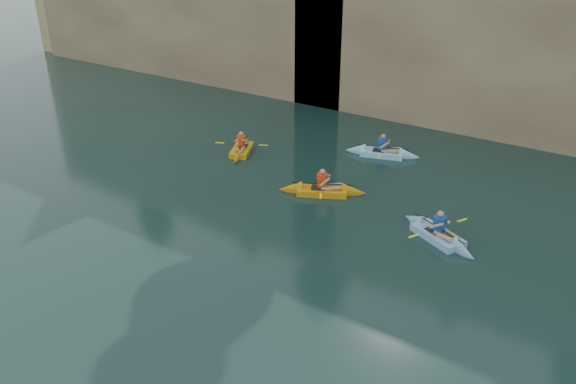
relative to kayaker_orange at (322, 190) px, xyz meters
The scene contains 7 objects.
cliff_slab_center 13.00m from the kayaker_orange, 68.04° to the left, with size 24.00×2.40×11.40m, color tan.
sea_cave_west 18.76m from the kayaker_orange, 146.67° to the left, with size 4.50×1.00×4.00m, color black.
sea_cave_center 10.48m from the kayaker_orange, 98.87° to the left, with size 3.50×1.00×3.20m, color black.
kayaker_orange is the anchor object (origin of this frame).
kayaker_ltblue_near 5.12m from the kayaker_orange, ahead, with size 3.36×2.35×1.33m.
kayaker_yellow 5.61m from the kayaker_orange, 162.27° to the left, with size 2.30×3.14×1.27m.
kayaker_ltblue_mid 4.96m from the kayaker_orange, 86.56° to the left, with size 3.51×2.47×1.31m.
Camera 1 is at (7.52, -5.71, 9.87)m, focal length 35.00 mm.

